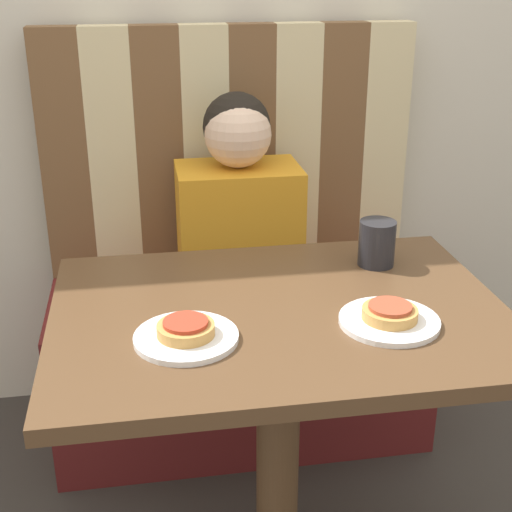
# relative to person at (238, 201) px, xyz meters

# --- Properties ---
(wall_back) EXTENTS (7.00, 0.05, 2.60)m
(wall_back) POSITION_rel_person_xyz_m (0.00, 0.30, 0.52)
(wall_back) COLOR beige
(wall_back) RESTS_ON ground_plane
(booth_seat) EXTENTS (1.14, 0.50, 0.49)m
(booth_seat) POSITION_rel_person_xyz_m (0.00, -0.00, -0.53)
(booth_seat) COLOR #5B1919
(booth_seat) RESTS_ON ground_plane
(booth_backrest) EXTENTS (1.14, 0.07, 0.76)m
(booth_backrest) POSITION_rel_person_xyz_m (0.00, 0.21, 0.10)
(booth_backrest) COLOR brown
(booth_backrest) RESTS_ON booth_seat
(dining_table) EXTENTS (0.97, 0.71, 0.74)m
(dining_table) POSITION_rel_person_xyz_m (0.00, -0.63, -0.14)
(dining_table) COLOR brown
(dining_table) RESTS_ON ground_plane
(person) EXTENTS (0.36, 0.24, 0.60)m
(person) POSITION_rel_person_xyz_m (0.00, 0.00, 0.00)
(person) COLOR orange
(person) RESTS_ON booth_seat
(plate_left) EXTENTS (0.21, 0.21, 0.01)m
(plate_left) POSITION_rel_person_xyz_m (-0.21, -0.73, -0.03)
(plate_left) COLOR white
(plate_left) RESTS_ON dining_table
(plate_right) EXTENTS (0.21, 0.21, 0.01)m
(plate_right) POSITION_rel_person_xyz_m (0.21, -0.73, -0.03)
(plate_right) COLOR white
(plate_right) RESTS_ON dining_table
(pizza_left) EXTENTS (0.11, 0.11, 0.03)m
(pizza_left) POSITION_rel_person_xyz_m (-0.21, -0.73, -0.01)
(pizza_left) COLOR #C68E47
(pizza_left) RESTS_ON plate_left
(pizza_right) EXTENTS (0.11, 0.11, 0.03)m
(pizza_right) POSITION_rel_person_xyz_m (0.21, -0.73, -0.01)
(pizza_right) COLOR #C68E47
(pizza_right) RESTS_ON plate_right
(drinking_cup) EXTENTS (0.09, 0.09, 0.11)m
(drinking_cup) POSITION_rel_person_xyz_m (0.28, -0.43, 0.02)
(drinking_cup) COLOR #232328
(drinking_cup) RESTS_ON dining_table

